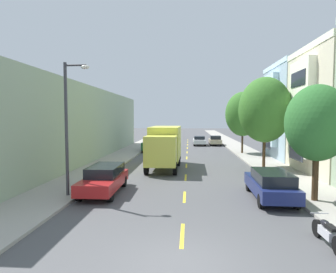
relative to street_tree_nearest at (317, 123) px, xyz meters
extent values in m
plane|color=#4C4C4F|center=(-6.40, 23.63, -3.93)|extent=(160.00, 160.00, 0.00)
cube|color=#A39E93|center=(-13.50, 21.63, -3.86)|extent=(3.20, 120.00, 0.14)
cube|color=#A39E93|center=(0.70, 21.63, -3.86)|extent=(3.20, 120.00, 0.14)
cube|color=yellow|center=(-6.40, -4.37, -3.92)|extent=(0.14, 2.20, 0.01)
cube|color=yellow|center=(-6.40, 0.63, -3.92)|extent=(0.14, 2.20, 0.01)
cube|color=yellow|center=(-6.40, 5.63, -3.92)|extent=(0.14, 2.20, 0.01)
cube|color=yellow|center=(-6.40, 10.63, -3.92)|extent=(0.14, 2.20, 0.01)
cube|color=yellow|center=(-6.40, 15.63, -3.92)|extent=(0.14, 2.20, 0.01)
cube|color=yellow|center=(-6.40, 20.63, -3.92)|extent=(0.14, 2.20, 0.01)
cube|color=yellow|center=(-6.40, 25.63, -3.92)|extent=(0.14, 2.20, 0.01)
cube|color=yellow|center=(-6.40, 30.63, -3.92)|extent=(0.14, 2.20, 0.01)
cube|color=yellow|center=(-6.40, 35.63, -3.92)|extent=(0.14, 2.20, 0.01)
cube|color=yellow|center=(-6.40, 40.63, -3.92)|extent=(0.14, 2.20, 0.01)
cube|color=white|center=(2.55, 7.41, 5.30)|extent=(0.60, 7.93, 0.44)
cube|color=white|center=(2.02, 7.41, 0.94)|extent=(0.55, 3.57, 7.02)
cube|color=#1E232D|center=(1.73, 7.41, -2.30)|extent=(0.04, 2.71, 1.10)
cube|color=#1E232D|center=(1.73, 7.41, 0.40)|extent=(0.04, 2.71, 1.10)
cube|color=#1E232D|center=(1.73, 7.41, 3.10)|extent=(0.04, 2.71, 1.10)
cube|color=#9EB7CC|center=(7.33, 15.54, 0.67)|extent=(10.06, 7.93, 9.18)
cube|color=#CAE7FE|center=(2.55, 15.54, 5.48)|extent=(0.60, 7.93, 0.44)
cube|color=#CAE7FE|center=(2.02, 15.54, 1.03)|extent=(0.55, 3.57, 7.16)
cube|color=#1E232D|center=(1.73, 15.54, -2.27)|extent=(0.04, 2.71, 1.10)
cube|color=#1E232D|center=(1.73, 15.54, 0.48)|extent=(0.04, 2.71, 1.10)
cube|color=#1E232D|center=(1.73, 15.54, 3.24)|extent=(0.04, 2.71, 1.10)
cube|color=#99AD8E|center=(-20.10, 13.63, -0.36)|extent=(10.00, 36.00, 7.13)
cylinder|color=#47331E|center=(0.00, 0.00, -2.58)|extent=(0.29, 0.29, 2.41)
ellipsoid|color=#2D6B2D|center=(0.00, 0.00, 0.02)|extent=(2.98, 2.98, 3.71)
cylinder|color=#47331E|center=(0.00, 9.68, -2.43)|extent=(0.24, 0.24, 2.71)
ellipsoid|color=#387028|center=(0.00, 9.68, 0.93)|extent=(4.22, 4.22, 5.33)
cylinder|color=#47331E|center=(0.00, 19.36, -2.49)|extent=(0.23, 0.23, 2.59)
ellipsoid|color=#387028|center=(0.00, 19.36, 0.73)|extent=(3.98, 3.98, 5.11)
cylinder|color=#38383D|center=(-12.50, 0.01, -0.35)|extent=(0.16, 0.16, 6.87)
cylinder|color=#38383D|center=(-11.95, 0.01, 2.93)|extent=(1.10, 0.10, 0.10)
ellipsoid|color=silver|center=(-11.45, 0.01, 2.83)|extent=(0.44, 0.28, 0.20)
cube|color=#D8D84C|center=(-8.18, 10.25, -1.87)|extent=(2.48, 5.31, 2.78)
cube|color=#D8D84C|center=(-8.24, 6.46, -2.17)|extent=(2.33, 1.94, 2.20)
cube|color=black|center=(-8.26, 5.56, -1.68)|extent=(2.02, 0.11, 0.97)
cube|color=black|center=(-8.14, 12.80, -3.49)|extent=(2.40, 0.20, 0.24)
cylinder|color=black|center=(-9.30, 6.43, -3.45)|extent=(0.29, 0.96, 0.96)
cylinder|color=black|center=(-7.18, 6.39, -3.45)|extent=(0.29, 0.96, 0.96)
cylinder|color=black|center=(-9.22, 11.70, -3.45)|extent=(0.29, 0.96, 0.96)
cylinder|color=black|center=(-7.10, 11.67, -3.45)|extent=(0.29, 0.96, 0.96)
cylinder|color=black|center=(-9.24, 10.60, -3.45)|extent=(0.29, 0.96, 0.96)
cylinder|color=black|center=(-7.12, 10.57, -3.45)|extent=(0.29, 0.96, 0.96)
cube|color=maroon|center=(-10.70, 47.36, -3.15)|extent=(2.09, 4.86, 0.90)
cube|color=black|center=(-10.70, 47.36, -2.35)|extent=(1.80, 2.83, 0.70)
cylinder|color=black|center=(-11.52, 45.70, -3.60)|extent=(0.24, 0.67, 0.66)
cylinder|color=black|center=(-9.79, 45.75, -3.60)|extent=(0.24, 0.67, 0.66)
cylinder|color=black|center=(-11.61, 48.96, -3.60)|extent=(0.24, 0.67, 0.66)
cylinder|color=black|center=(-9.88, 49.01, -3.60)|extent=(0.24, 0.67, 0.66)
cube|color=#194C28|center=(-10.89, 21.39, -3.15)|extent=(2.00, 4.82, 0.90)
cube|color=black|center=(-10.89, 21.39, -2.35)|extent=(1.74, 2.80, 0.70)
cylinder|color=black|center=(-11.73, 19.75, -3.60)|extent=(0.23, 0.66, 0.66)
cylinder|color=black|center=(-10.00, 19.76, -3.60)|extent=(0.23, 0.66, 0.66)
cylinder|color=black|center=(-11.77, 23.01, -3.60)|extent=(0.23, 0.66, 0.66)
cylinder|color=black|center=(-10.04, 23.03, -3.60)|extent=(0.23, 0.66, 0.66)
cube|color=navy|center=(-1.99, 0.57, -3.29)|extent=(1.93, 4.74, 0.62)
cube|color=black|center=(-2.00, 0.19, -2.70)|extent=(1.67, 2.86, 0.55)
cylinder|color=black|center=(-1.15, 2.15, -3.60)|extent=(0.24, 0.66, 0.66)
cylinder|color=black|center=(-2.75, 2.18, -3.60)|extent=(0.24, 0.66, 0.66)
cylinder|color=black|center=(-1.23, -1.05, -3.60)|extent=(0.24, 0.66, 0.66)
cylinder|color=black|center=(-2.83, -1.01, -3.60)|extent=(0.24, 0.66, 0.66)
cube|color=tan|center=(-2.17, 30.06, -3.29)|extent=(1.75, 4.00, 0.62)
cube|color=black|center=(-2.17, 29.58, -2.70)|extent=(1.53, 1.68, 0.55)
cylinder|color=black|center=(-1.41, 31.41, -3.60)|extent=(0.22, 0.66, 0.66)
cylinder|color=black|center=(-2.93, 31.42, -3.60)|extent=(0.22, 0.66, 0.66)
cylinder|color=black|center=(-1.42, 28.69, -3.60)|extent=(0.22, 0.66, 0.66)
cylinder|color=black|center=(-2.94, 28.70, -3.60)|extent=(0.22, 0.66, 0.66)
cube|color=#AD1E1E|center=(-10.89, 1.06, -3.29)|extent=(1.89, 4.73, 0.62)
cube|color=black|center=(-10.90, 1.44, -2.70)|extent=(1.64, 2.84, 0.55)
cylinder|color=black|center=(-11.67, -0.55, -3.60)|extent=(0.23, 0.66, 0.66)
cylinder|color=black|center=(-10.07, -0.53, -3.60)|extent=(0.23, 0.66, 0.66)
cylinder|color=black|center=(-11.72, 2.65, -3.60)|extent=(0.23, 0.66, 0.66)
cylinder|color=black|center=(-10.12, 2.67, -3.60)|extent=(0.23, 0.66, 0.66)
cube|color=silver|center=(-4.60, 29.96, -3.30)|extent=(1.80, 4.50, 0.60)
cube|color=black|center=(-4.60, 29.74, -2.75)|extent=(1.58, 2.16, 0.50)
cylinder|color=black|center=(-3.81, 31.49, -3.60)|extent=(0.22, 0.66, 0.66)
cylinder|color=black|center=(-5.39, 31.49, -3.60)|extent=(0.22, 0.66, 0.66)
cylinder|color=black|center=(-3.81, 28.43, -3.60)|extent=(0.22, 0.66, 0.66)
cylinder|color=black|center=(-5.39, 28.43, -3.60)|extent=(0.22, 0.66, 0.66)
cylinder|color=black|center=(-1.65, -4.15, -3.63)|extent=(0.14, 0.60, 0.60)
cube|color=silver|center=(-1.65, -4.88, -3.51)|extent=(0.28, 0.81, 0.28)
ellipsoid|color=black|center=(-1.65, -4.71, -3.25)|extent=(0.24, 0.48, 0.22)
cube|color=black|center=(-1.65, -5.14, -3.23)|extent=(0.22, 0.52, 0.10)
cylinder|color=silver|center=(-1.65, -4.27, -3.05)|extent=(0.62, 0.03, 0.03)
camera|label=1|loc=(-6.18, -14.38, 0.24)|focal=30.72mm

